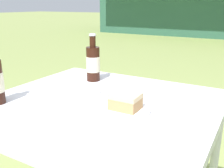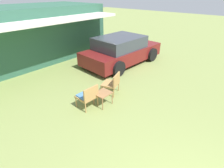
{
  "view_description": "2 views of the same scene",
  "coord_description": "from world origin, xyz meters",
  "px_view_note": "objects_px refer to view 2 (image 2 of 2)",
  "views": [
    {
      "loc": [
        0.55,
        -0.86,
        1.08
      ],
      "look_at": [
        0.0,
        0.1,
        0.74
      ],
      "focal_mm": 42.0,
      "sensor_mm": 36.0,
      "label": 1
    },
    {
      "loc": [
        -1.55,
        0.51,
        3.32
      ],
      "look_at": [
        1.84,
        3.49,
        0.9
      ],
      "focal_mm": 28.0,
      "sensor_mm": 36.0,
      "label": 2
    }
  ],
  "objects_px": {
    "wicker_chair_cushioned": "(88,95)",
    "garden_side_table": "(103,94)",
    "parked_car": "(121,50)",
    "wicker_chair_plain": "(112,83)"
  },
  "relations": [
    {
      "from": "wicker_chair_cushioned",
      "to": "garden_side_table",
      "type": "height_order",
      "value": "wicker_chair_cushioned"
    },
    {
      "from": "parked_car",
      "to": "wicker_chair_cushioned",
      "type": "height_order",
      "value": "parked_car"
    },
    {
      "from": "wicker_chair_plain",
      "to": "wicker_chair_cushioned",
      "type": "bearing_deg",
      "value": -20.26
    },
    {
      "from": "wicker_chair_plain",
      "to": "garden_side_table",
      "type": "bearing_deg",
      "value": -1.38
    },
    {
      "from": "parked_car",
      "to": "wicker_chair_plain",
      "type": "distance_m",
      "value": 3.07
    },
    {
      "from": "parked_car",
      "to": "garden_side_table",
      "type": "relative_size",
      "value": 8.53
    },
    {
      "from": "parked_car",
      "to": "wicker_chair_plain",
      "type": "xyz_separation_m",
      "value": [
        -2.58,
        -1.66,
        -0.23
      ]
    },
    {
      "from": "parked_car",
      "to": "wicker_chair_cushioned",
      "type": "relative_size",
      "value": 5.53
    },
    {
      "from": "wicker_chair_cushioned",
      "to": "wicker_chair_plain",
      "type": "height_order",
      "value": "same"
    },
    {
      "from": "wicker_chair_cushioned",
      "to": "wicker_chair_plain",
      "type": "xyz_separation_m",
      "value": [
        1.15,
        -0.02,
        0.0
      ]
    }
  ]
}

